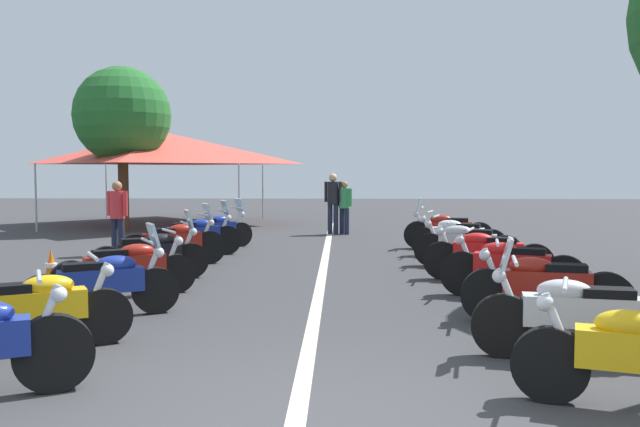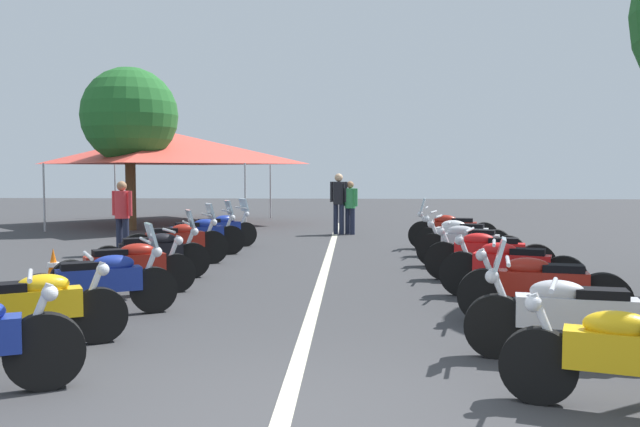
# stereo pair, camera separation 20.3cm
# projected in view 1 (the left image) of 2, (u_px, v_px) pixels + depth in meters

# --- Properties ---
(ground_plane) EXTENTS (80.00, 80.00, 0.00)m
(ground_plane) POSITION_uv_depth(u_px,v_px,m) (295.00, 427.00, 4.97)
(ground_plane) COLOR #38383A
(lane_centre_stripe) EXTENTS (25.26, 0.16, 0.01)m
(lane_centre_stripe) POSITION_uv_depth(u_px,v_px,m) (321.00, 280.00, 11.58)
(lane_centre_stripe) COLOR beige
(lane_centre_stripe) RESTS_ON ground_plane
(motorcycle_left_row_1) EXTENTS (1.14, 1.89, 0.98)m
(motorcycle_left_row_1) POSITION_uv_depth(u_px,v_px,m) (32.00, 309.00, 6.99)
(motorcycle_left_row_1) COLOR black
(motorcycle_left_row_1) RESTS_ON ground_plane
(motorcycle_left_row_2) EXTENTS (1.09, 1.81, 1.19)m
(motorcycle_left_row_2) POSITION_uv_depth(u_px,v_px,m) (104.00, 282.00, 8.60)
(motorcycle_left_row_2) COLOR black
(motorcycle_left_row_2) RESTS_ON ground_plane
(motorcycle_left_row_3) EXTENTS (1.22, 1.90, 0.98)m
(motorcycle_left_row_3) POSITION_uv_depth(u_px,v_px,m) (127.00, 267.00, 10.01)
(motorcycle_left_row_3) COLOR black
(motorcycle_left_row_3) RESTS_ON ground_plane
(motorcycle_left_row_4) EXTENTS (0.99, 1.90, 1.20)m
(motorcycle_left_row_4) POSITION_uv_depth(u_px,v_px,m) (151.00, 254.00, 11.56)
(motorcycle_left_row_4) COLOR black
(motorcycle_left_row_4) RESTS_ON ground_plane
(motorcycle_left_row_5) EXTENTS (1.17, 1.93, 1.22)m
(motorcycle_left_row_5) POSITION_uv_depth(u_px,v_px,m) (174.00, 242.00, 13.27)
(motorcycle_left_row_5) COLOR black
(motorcycle_left_row_5) RESTS_ON ground_plane
(motorcycle_left_row_6) EXTENTS (1.10, 1.97, 1.21)m
(motorcycle_left_row_6) POSITION_uv_depth(u_px,v_px,m) (195.00, 235.00, 14.80)
(motorcycle_left_row_6) COLOR black
(motorcycle_left_row_6) RESTS_ON ground_plane
(motorcycle_left_row_7) EXTENTS (1.30, 1.75, 1.19)m
(motorcycle_left_row_7) POSITION_uv_depth(u_px,v_px,m) (214.00, 229.00, 16.31)
(motorcycle_left_row_7) COLOR black
(motorcycle_left_row_7) RESTS_ON ground_plane
(motorcycle_right_row_1) EXTENTS (0.79, 2.13, 1.21)m
(motorcycle_right_row_1) POSITION_uv_depth(u_px,v_px,m) (580.00, 315.00, 6.64)
(motorcycle_right_row_1) COLOR black
(motorcycle_right_row_1) RESTS_ON ground_plane
(motorcycle_right_row_2) EXTENTS (0.78, 2.02, 1.02)m
(motorcycle_right_row_2) POSITION_uv_depth(u_px,v_px,m) (545.00, 287.00, 8.21)
(motorcycle_right_row_2) COLOR black
(motorcycle_right_row_2) RESTS_ON ground_plane
(motorcycle_right_row_3) EXTENTS (0.95, 2.03, 1.02)m
(motorcycle_right_row_3) POSITION_uv_depth(u_px,v_px,m) (511.00, 267.00, 9.90)
(motorcycle_right_row_3) COLOR black
(motorcycle_right_row_3) RESTS_ON ground_plane
(motorcycle_right_row_4) EXTENTS (0.82, 2.16, 1.01)m
(motorcycle_right_row_4) POSITION_uv_depth(u_px,v_px,m) (487.00, 254.00, 11.50)
(motorcycle_right_row_4) COLOR black
(motorcycle_right_row_4) RESTS_ON ground_plane
(motorcycle_right_row_5) EXTENTS (0.90, 2.02, 1.01)m
(motorcycle_right_row_5) POSITION_uv_depth(u_px,v_px,m) (467.00, 244.00, 13.07)
(motorcycle_right_row_5) COLOR black
(motorcycle_right_row_5) RESTS_ON ground_plane
(motorcycle_right_row_6) EXTENTS (0.92, 2.01, 1.00)m
(motorcycle_right_row_6) POSITION_uv_depth(u_px,v_px,m) (457.00, 236.00, 14.61)
(motorcycle_right_row_6) COLOR black
(motorcycle_right_row_6) RESTS_ON ground_plane
(motorcycle_right_row_7) EXTENTS (0.77, 2.10, 1.22)m
(motorcycle_right_row_7) POSITION_uv_depth(u_px,v_px,m) (447.00, 229.00, 16.13)
(motorcycle_right_row_7) COLOR black
(motorcycle_right_row_7) RESTS_ON ground_plane
(traffic_cone_1) EXTENTS (0.36, 0.36, 0.61)m
(traffic_cone_1) POSITION_uv_depth(u_px,v_px,m) (51.00, 268.00, 10.99)
(traffic_cone_1) COLOR orange
(traffic_cone_1) RESTS_ON ground_plane
(bystander_0) EXTENTS (0.32, 0.50, 1.64)m
(bystander_0) POSITION_uv_depth(u_px,v_px,m) (117.00, 212.00, 14.99)
(bystander_0) COLOR #1E2338
(bystander_0) RESTS_ON ground_plane
(bystander_1) EXTENTS (0.32, 0.51, 1.79)m
(bystander_1) POSITION_uv_depth(u_px,v_px,m) (333.00, 198.00, 19.85)
(bystander_1) COLOR #1E2338
(bystander_1) RESTS_ON ground_plane
(bystander_3) EXTENTS (0.36, 0.44, 1.56)m
(bystander_3) POSITION_uv_depth(u_px,v_px,m) (344.00, 203.00, 19.84)
(bystander_3) COLOR #1E2338
(bystander_3) RESTS_ON ground_plane
(roadside_tree_1) EXTENTS (2.99, 2.99, 5.08)m
(roadside_tree_1) POSITION_uv_depth(u_px,v_px,m) (122.00, 116.00, 20.97)
(roadside_tree_1) COLOR brown
(roadside_tree_1) RESTS_ON ground_plane
(event_tent) EXTENTS (6.90, 6.90, 3.20)m
(event_tent) POSITION_uv_depth(u_px,v_px,m) (163.00, 148.00, 23.49)
(event_tent) COLOR #E54C3F
(event_tent) RESTS_ON ground_plane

